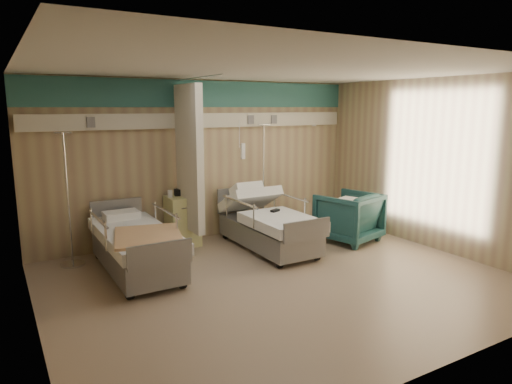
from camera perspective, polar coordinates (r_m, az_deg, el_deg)
ground at (r=6.34m, az=3.12°, el=-10.98°), size 6.00×5.00×0.00m
room_walls at (r=6.11m, az=1.73°, el=6.20°), size 6.04×5.04×2.82m
bed_right at (r=7.59m, az=1.52°, el=-4.81°), size 1.00×2.16×0.63m
bed_left at (r=6.74m, az=-14.72°, el=-7.16°), size 1.00×2.16×0.63m
bedside_cabinet at (r=7.85m, az=-9.16°, el=-3.59°), size 0.50×0.48×0.85m
visitor_armchair at (r=8.15m, az=11.52°, el=-3.08°), size 1.13×1.15×0.87m
waffle_blanket at (r=8.03m, az=11.75°, el=0.09°), size 0.68×0.64×0.06m
iv_stand_right at (r=8.63m, az=0.92°, el=-2.23°), size 0.36×0.36×2.03m
iv_stand_left at (r=7.32m, az=-22.13°, el=-5.45°), size 0.35×0.35×1.98m
call_remote at (r=7.52m, az=2.39°, el=-2.33°), size 0.19×0.13×0.04m
tan_blanket at (r=6.23m, az=-13.34°, el=-5.36°), size 1.08×1.24×0.04m
toiletry_bag at (r=7.83m, az=-9.43°, el=-0.03°), size 0.22×0.16×0.11m
white_cup at (r=7.71m, az=-10.70°, el=-0.21°), size 0.11×0.11×0.12m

